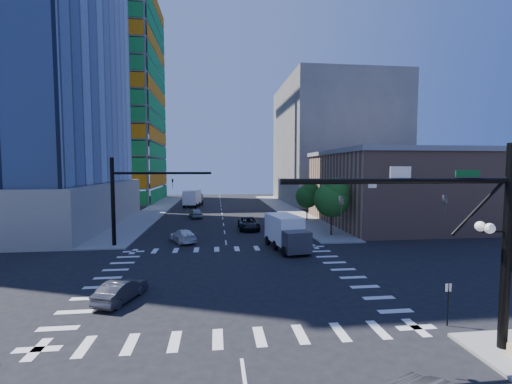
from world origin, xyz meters
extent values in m
plane|color=black|center=(0.00, 0.00, 0.00)|extent=(160.00, 160.00, 0.00)
cube|color=silver|center=(0.00, 0.00, 0.01)|extent=(20.00, 20.00, 0.01)
cube|color=gray|center=(12.50, 40.00, 0.07)|extent=(5.00, 60.00, 0.15)
cube|color=gray|center=(-12.50, 40.00, 0.07)|extent=(5.00, 60.00, 0.15)
cube|color=gray|center=(-30.00, 25.00, 3.00)|extent=(30.00, 30.00, 6.00)
cube|color=#198B3A|center=(-14.90, 62.00, 24.50)|extent=(0.12, 24.00, 49.00)
cube|color=#C3700B|center=(-27.50, 49.40, 24.50)|extent=(24.00, 0.12, 49.00)
cube|color=#A67A60|center=(25.00, 22.00, 5.00)|extent=(20.00, 22.00, 10.00)
cube|color=slate|center=(25.00, 22.00, 10.30)|extent=(20.50, 22.50, 0.60)
cube|color=slate|center=(27.00, 55.00, 14.00)|extent=(24.00, 30.00, 28.00)
cylinder|color=black|center=(11.50, -11.50, 4.65)|extent=(0.40, 0.40, 9.00)
cylinder|color=black|center=(6.50, -11.50, 7.55)|extent=(10.00, 0.24, 0.24)
cylinder|color=black|center=(10.10, -11.50, 6.45)|extent=(2.50, 0.14, 2.50)
imported|color=black|center=(8.50, -11.50, 6.45)|extent=(0.16, 0.20, 1.00)
imported|color=black|center=(4.00, -11.50, 6.45)|extent=(0.16, 0.20, 1.00)
imported|color=black|center=(11.75, -11.50, 4.00)|extent=(0.53, 2.48, 1.00)
cube|color=white|center=(6.50, -11.50, 7.90)|extent=(0.90, 0.04, 0.50)
cube|color=#0B5322|center=(9.50, -11.50, 7.85)|extent=(1.10, 0.04, 0.28)
cylinder|color=black|center=(10.90, -11.50, 5.35)|extent=(1.20, 0.08, 0.08)
sphere|color=white|center=(10.40, -11.25, 5.55)|extent=(0.44, 0.44, 0.44)
sphere|color=white|center=(10.40, -11.75, 5.55)|extent=(0.44, 0.44, 0.44)
cylinder|color=black|center=(-11.50, 11.50, 4.65)|extent=(0.40, 0.40, 9.00)
cylinder|color=black|center=(-6.50, 11.50, 7.55)|extent=(10.00, 0.24, 0.24)
imported|color=black|center=(-5.50, 11.50, 6.45)|extent=(0.16, 0.20, 1.00)
cylinder|color=#382316|center=(12.50, 14.00, 1.29)|extent=(0.20, 0.20, 2.27)
sphere|color=#144A13|center=(12.50, 14.00, 4.38)|extent=(4.16, 4.16, 4.16)
sphere|color=#337828|center=(12.90, 13.70, 5.35)|extent=(3.25, 3.25, 3.25)
cylinder|color=#382316|center=(12.80, 26.00, 1.11)|extent=(0.20, 0.20, 1.92)
sphere|color=#144A13|center=(12.80, 26.00, 3.72)|extent=(3.52, 3.52, 3.52)
sphere|color=#337828|center=(13.20, 25.70, 4.55)|extent=(2.75, 2.75, 2.75)
cylinder|color=black|center=(10.70, -9.00, 1.10)|extent=(0.06, 0.06, 2.20)
cube|color=silver|center=(10.70, -9.00, 2.00)|extent=(0.30, 0.03, 0.40)
imported|color=black|center=(3.23, 19.69, 0.79)|extent=(2.71, 5.75, 1.59)
imported|color=white|center=(-4.64, 12.80, 0.69)|extent=(3.64, 5.10, 1.37)
imported|color=#979A9E|center=(-4.31, 31.13, 0.77)|extent=(2.58, 4.74, 1.53)
imported|color=#444347|center=(-6.80, -3.64, 0.66)|extent=(2.62, 4.23, 1.32)
cube|color=white|center=(5.94, 8.00, 1.96)|extent=(3.25, 5.48, 2.68)
cube|color=#3E3E45|center=(5.94, 8.00, 1.29)|extent=(2.63, 2.20, 1.96)
cube|color=white|center=(-5.74, 47.66, 2.07)|extent=(3.54, 5.82, 2.83)
cube|color=#3E3E45|center=(-5.74, 47.66, 1.36)|extent=(2.81, 2.37, 2.07)
camera|label=1|loc=(-1.02, -24.74, 8.09)|focal=24.00mm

